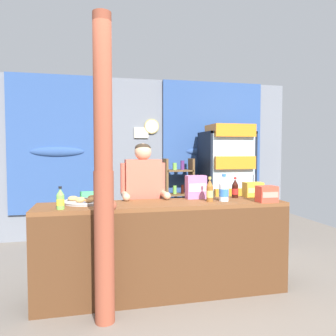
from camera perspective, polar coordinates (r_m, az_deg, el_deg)
The scene contains 16 objects.
ground_plane at distance 4.18m, azimuth -1.40°, elevation -17.30°, with size 7.29×7.29×0.00m, color slate.
back_wall_curtained at distance 5.63m, azimuth -4.75°, elevation 2.15°, with size 5.35×0.22×2.66m.
stall_counter at distance 3.27m, azimuth -0.36°, elevation -12.73°, with size 2.49×0.54×0.93m.
timber_post at distance 2.76m, azimuth -11.19°, elevation -1.64°, with size 0.19×0.17×2.57m.
drink_fridge at distance 5.48m, azimuth 10.27°, elevation -1.38°, with size 0.79×0.72×1.87m.
bottle_shelf_rack at distance 5.43m, azimuth 1.85°, elevation -5.02°, with size 0.48×0.28×1.32m.
plastic_lawn_chair at distance 4.84m, azimuth -12.65°, elevation -8.48°, with size 0.45×0.45×0.86m.
shopkeeper at distance 3.70m, azimuth -4.35°, elevation -4.60°, with size 0.51×0.42×1.54m.
soda_bottle_water at distance 3.43m, azimuth 9.74°, elevation -3.74°, with size 0.10×0.10×0.28m.
soda_bottle_lime_soda at distance 3.07m, azimuth -18.30°, elevation -5.26°, with size 0.07×0.07×0.20m.
soda_bottle_cola at distance 3.69m, azimuth 11.65°, elevation -3.62°, with size 0.07×0.07×0.23m.
soda_bottle_iced_tea at distance 3.38m, azimuth 7.31°, elevation -4.02°, with size 0.07×0.07×0.25m.
snack_box_choco_powder at distance 3.79m, azimuth 14.64°, elevation -3.69°, with size 0.21×0.14×0.17m.
snack_box_crackers at distance 3.47m, azimuth 16.87°, elevation -4.37°, with size 0.19×0.15×0.16m.
snack_box_wafer at distance 3.57m, azimuth 4.88°, elevation -3.34°, with size 0.21×0.13×0.25m.
pastry_tray at distance 3.36m, azimuth -14.26°, elevation -5.62°, with size 0.43×0.43×0.07m.
Camera 1 is at (-0.77, -2.72, 1.46)m, focal length 34.87 mm.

